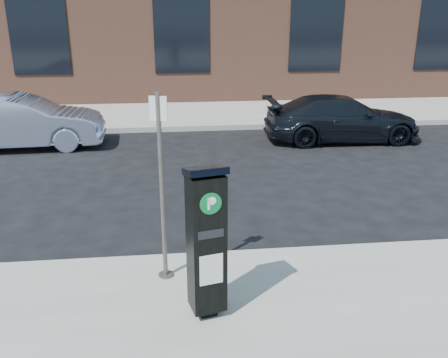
{
  "coord_description": "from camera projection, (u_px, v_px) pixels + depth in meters",
  "views": [
    {
      "loc": [
        -0.45,
        -5.99,
        3.39
      ],
      "look_at": [
        0.27,
        0.5,
        1.09
      ],
      "focal_mm": 38.0,
      "sensor_mm": 36.0,
      "label": 1
    }
  ],
  "objects": [
    {
      "name": "curb_near",
      "position": [
        209.0,
        259.0,
        6.75
      ],
      "size": [
        60.0,
        0.12,
        0.16
      ],
      "primitive_type": "cube",
      "color": "#9E9B93",
      "rests_on": "ground"
    },
    {
      "name": "curb_far",
      "position": [
        188.0,
        128.0,
        14.28
      ],
      "size": [
        60.0,
        0.12,
        0.16
      ],
      "primitive_type": "cube",
      "color": "#9E9B93",
      "rests_on": "ground"
    },
    {
      "name": "parking_kiosk",
      "position": [
        206.0,
        241.0,
        5.1
      ],
      "size": [
        0.48,
        0.45,
        1.78
      ],
      "rotation": [
        0.0,
        0.0,
        0.23
      ],
      "color": "black",
      "rests_on": "sidewalk_near"
    },
    {
      "name": "ground",
      "position": [
        209.0,
        263.0,
        6.79
      ],
      "size": [
        120.0,
        120.0,
        0.0
      ],
      "primitive_type": "plane",
      "color": "black",
      "rests_on": "ground"
    },
    {
      "name": "sidewalk_far",
      "position": [
        182.0,
        96.0,
        19.88
      ],
      "size": [
        60.0,
        12.0,
        0.15
      ],
      "primitive_type": "cube",
      "color": "gray",
      "rests_on": "ground"
    },
    {
      "name": "car_dark",
      "position": [
        342.0,
        118.0,
        13.07
      ],
      "size": [
        4.29,
        1.81,
        1.24
      ],
      "primitive_type": "imported",
      "rotation": [
        0.0,
        0.0,
        1.55
      ],
      "color": "black",
      "rests_on": "ground"
    },
    {
      "name": "sign_pole",
      "position": [
        162.0,
        191.0,
        5.77
      ],
      "size": [
        0.21,
        0.19,
        2.39
      ],
      "rotation": [
        0.0,
        0.0,
        -0.29
      ],
      "color": "#4A4541",
      "rests_on": "sidewalk_near"
    },
    {
      "name": "car_silver",
      "position": [
        21.0,
        122.0,
        12.3
      ],
      "size": [
        4.26,
        1.67,
        1.38
      ],
      "primitive_type": "imported",
      "rotation": [
        0.0,
        0.0,
        1.62
      ],
      "color": "#A1AECD",
      "rests_on": "ground"
    }
  ]
}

